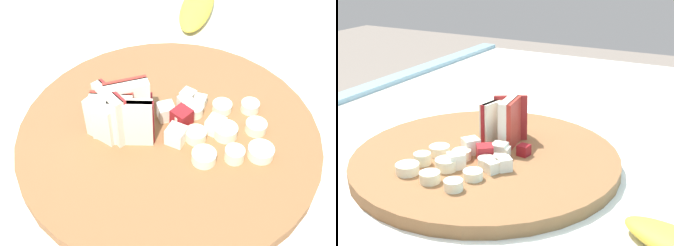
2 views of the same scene
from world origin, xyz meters
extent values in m
cylinder|color=brown|center=(0.03, 0.01, 0.91)|extent=(0.36, 0.36, 0.02)
cube|color=#A32323|center=(-0.03, 0.02, 0.95)|extent=(0.03, 0.04, 0.07)
cube|color=beige|center=(-0.04, 0.01, 0.95)|extent=(0.03, 0.05, 0.07)
cube|color=maroon|center=(-0.04, 0.02, 0.94)|extent=(0.03, 0.03, 0.05)
cube|color=beige|center=(-0.05, 0.01, 0.94)|extent=(0.04, 0.03, 0.05)
cube|color=#B22D23|center=(-0.03, 0.02, 0.95)|extent=(0.05, 0.02, 0.06)
cube|color=beige|center=(-0.03, 0.01, 0.95)|extent=(0.05, 0.02, 0.06)
cube|color=maroon|center=(-0.01, 0.00, 0.95)|extent=(0.05, 0.01, 0.06)
cube|color=beige|center=(-0.01, 0.00, 0.95)|extent=(0.05, 0.02, 0.06)
cube|color=#B22D23|center=(-0.02, 0.03, 0.95)|extent=(0.05, 0.01, 0.07)
cube|color=white|center=(-0.01, 0.02, 0.95)|extent=(0.05, 0.02, 0.07)
cube|color=#A32323|center=(-0.03, 0.02, 0.94)|extent=(0.04, 0.01, 0.05)
cube|color=white|center=(-0.03, 0.02, 0.94)|extent=(0.04, 0.02, 0.05)
cube|color=#EFE5CC|center=(0.06, 0.05, 0.93)|extent=(0.02, 0.02, 0.02)
cube|color=white|center=(0.04, -0.01, 0.93)|extent=(0.03, 0.03, 0.02)
cube|color=white|center=(0.05, 0.02, 0.93)|extent=(0.02, 0.02, 0.02)
cube|color=maroon|center=(0.01, 0.06, 0.92)|extent=(0.02, 0.02, 0.01)
cube|color=maroon|center=(0.05, 0.02, 0.93)|extent=(0.03, 0.03, 0.02)
cube|color=#EFE5CC|center=(0.03, 0.04, 0.93)|extent=(0.02, 0.02, 0.02)
cube|color=white|center=(0.06, 0.06, 0.93)|extent=(0.02, 0.02, 0.02)
cube|color=white|center=(0.09, 0.00, 0.93)|extent=(0.03, 0.03, 0.02)
cube|color=beige|center=(0.03, 0.03, 0.93)|extent=(0.02, 0.02, 0.02)
cube|color=#EFE5CC|center=(0.08, 0.05, 0.92)|extent=(0.02, 0.02, 0.01)
cylinder|color=#F4EAC6|center=(0.06, -0.04, 0.92)|extent=(0.03, 0.03, 0.01)
cylinder|color=beige|center=(0.10, -0.04, 0.92)|extent=(0.02, 0.02, 0.01)
cylinder|color=#F4EAC6|center=(0.13, -0.04, 0.92)|extent=(0.03, 0.03, 0.01)
cylinder|color=beige|center=(0.06, -0.01, 0.92)|extent=(0.02, 0.02, 0.01)
cylinder|color=#F4EAC6|center=(0.10, -0.01, 0.92)|extent=(0.03, 0.03, 0.01)
cylinder|color=beige|center=(0.13, -0.01, 0.92)|extent=(0.03, 0.03, 0.01)
cylinder|color=white|center=(0.07, 0.03, 0.92)|extent=(0.02, 0.02, 0.01)
cylinder|color=#F4EAC6|center=(0.10, 0.04, 0.92)|extent=(0.02, 0.02, 0.01)
cylinder|color=#F4EAC6|center=(0.14, 0.03, 0.92)|extent=(0.02, 0.02, 0.01)
camera|label=1|loc=(-0.02, -0.34, 1.29)|focal=46.33mm
camera|label=2|loc=(0.56, 0.32, 1.19)|focal=52.85mm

